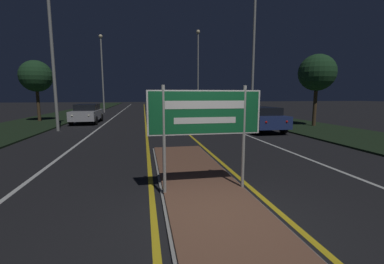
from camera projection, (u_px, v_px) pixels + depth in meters
The scene contains 22 objects.
ground_plane at pixel (218, 216), 4.63m from camera, with size 160.00×160.00×0.00m, color black.
median_island at pixel (205, 192), 5.66m from camera, with size 1.92×9.76×0.10m.
verge_left at pixel (48, 120), 22.33m from camera, with size 5.00×100.00×0.08m.
verge_right at pixel (253, 116), 25.81m from camera, with size 5.00×100.00×0.08m.
centre_line_yellow_left at pixel (145, 115), 28.73m from camera, with size 0.12×70.00×0.01m.
centre_line_yellow_right at pixel (165, 114), 29.15m from camera, with size 0.12×70.00×0.01m.
lane_line_white_left at pixel (117, 115), 28.17m from camera, with size 0.12×70.00×0.01m.
lane_line_white_right at pixel (192, 114), 29.71m from camera, with size 0.12×70.00×0.01m.
edge_line_white_left at pixel (88, 115), 27.62m from camera, with size 0.10×70.00×0.01m.
edge_line_white_right at pixel (217, 114), 30.26m from camera, with size 0.10×70.00×0.01m.
highway_sign at pixel (205, 117), 5.41m from camera, with size 2.43×0.07×2.26m.
streetlight_left_near at pixel (49, 14), 14.58m from camera, with size 0.63×0.63×9.67m.
streetlight_left_far at pixel (102, 66), 31.19m from camera, with size 0.46×0.46×9.36m.
streetlight_right_near at pixel (254, 45), 18.25m from camera, with size 0.47×0.47×9.38m.
streetlight_right_far at pixel (198, 60), 36.53m from camera, with size 0.54×0.54×11.24m.
car_receding_0 at pixel (259, 118), 15.52m from camera, with size 2.03×4.40×1.45m.
car_receding_1 at pixel (185, 109), 25.13m from camera, with size 1.90×4.53×1.53m.
car_receding_2 at pixel (196, 105), 35.89m from camera, with size 2.01×4.57×1.50m.
car_approaching_0 at pixel (87, 113), 19.88m from camera, with size 1.91×4.30×1.46m.
warning_sign at pixel (256, 102), 22.62m from camera, with size 0.60×0.06×2.45m.
roadside_palm_left at pixel (36, 76), 20.34m from camera, with size 2.47×2.47×4.81m.
roadside_palm_right at pixel (317, 73), 17.13m from camera, with size 2.42×2.42×4.78m.
Camera 1 is at (-1.27, -4.20, 2.16)m, focal length 24.00 mm.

